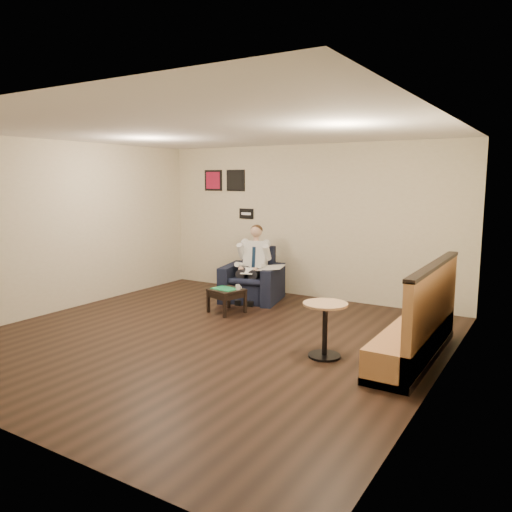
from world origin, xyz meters
The scene contains 18 objects.
ground centered at (0.00, 0.00, 0.00)m, with size 6.00×6.00×0.00m, color black.
wall_back centered at (0.00, 3.00, 1.40)m, with size 6.00×0.02×2.80m, color #EFE6C4.
wall_left centered at (-3.00, 0.00, 1.40)m, with size 0.02×6.00×2.80m, color #EFE6C4.
wall_right centered at (3.00, 0.00, 1.40)m, with size 0.02×6.00×2.80m, color #EFE6C4.
ceiling centered at (0.00, 0.00, 2.80)m, with size 6.00×6.00×0.02m, color white.
seating_sign centered at (-1.30, 2.98, 1.50)m, with size 0.32×0.02×0.20m, color black.
art_print_left centered at (-2.10, 2.98, 2.15)m, with size 0.42×0.03×0.42m, color #B0153A.
art_print_right centered at (-1.55, 2.98, 2.15)m, with size 0.42×0.03×0.42m, color black.
armchair centered at (-0.65, 2.16, 0.47)m, with size 0.98×0.98×0.95m, color black.
seated_man centered at (-0.62, 2.04, 0.65)m, with size 0.62×0.93×1.30m, color silver, non-canonical shape.
lap_papers centered at (-0.60, 1.94, 0.58)m, with size 0.22×0.31×0.01m, color white.
newspaper centered at (-0.24, 2.15, 0.64)m, with size 0.41×0.51×0.01m, color silver.
side_table centered at (-0.56, 1.22, 0.20)m, with size 0.48×0.48×0.40m, color black.
green_folder centered at (-0.59, 1.21, 0.40)m, with size 0.40×0.28×0.01m, color #25BB66.
coffee_mug centered at (-0.37, 1.28, 0.44)m, with size 0.07×0.07×0.08m, color white.
smartphone centered at (-0.47, 1.34, 0.40)m, with size 0.12×0.06×0.01m, color black.
banquette centered at (2.59, 0.68, 0.59)m, with size 0.55×2.29×1.17m, color #B37845.
cafe_table centered at (1.66, 0.15, 0.34)m, with size 0.55×0.55×0.68m, color tan.
Camera 1 is at (4.03, -5.32, 2.17)m, focal length 35.00 mm.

